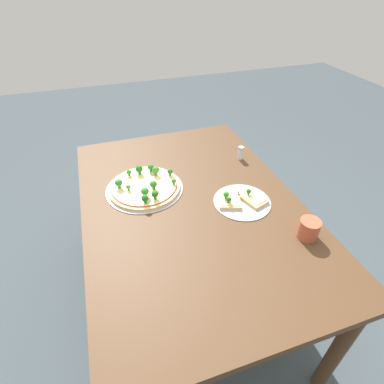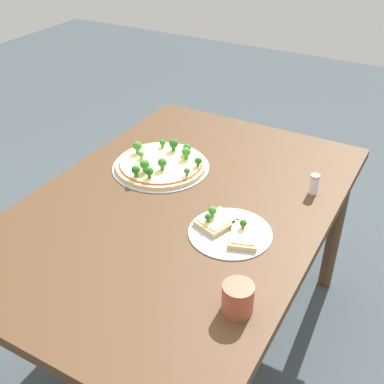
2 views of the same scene
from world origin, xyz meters
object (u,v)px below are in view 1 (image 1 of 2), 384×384
Objects in this scene: dining_table at (191,216)px; drinking_cup at (309,229)px; pizza_tray_whole at (145,186)px; pizza_tray_slice at (241,200)px; condiment_shaker at (241,153)px.

drinking_cup reaches higher than dining_table.
pizza_tray_whole is 1.41× the size of pizza_tray_slice.
drinking_cup is 1.12× the size of condiment_shaker.
drinking_cup reaches higher than pizza_tray_whole.
dining_table is 3.80× the size of pizza_tray_whole.
pizza_tray_whole is at bearing 101.06° from condiment_shaker.
pizza_tray_slice is 3.54× the size of condiment_shaker.
dining_table is 16.91× the size of drinking_cup.
pizza_tray_whole is 0.46m from pizza_tray_slice.
drinking_cup is at bearing 179.68° from condiment_shaker.
pizza_tray_whole is at bearing 59.92° from pizza_tray_slice.
pizza_tray_slice is 3.16× the size of drinking_cup.
drinking_cup is (-0.34, -0.37, 0.12)m from dining_table.
pizza_tray_whole is 4.45× the size of drinking_cup.
condiment_shaker is (0.34, -0.16, 0.03)m from pizza_tray_slice.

